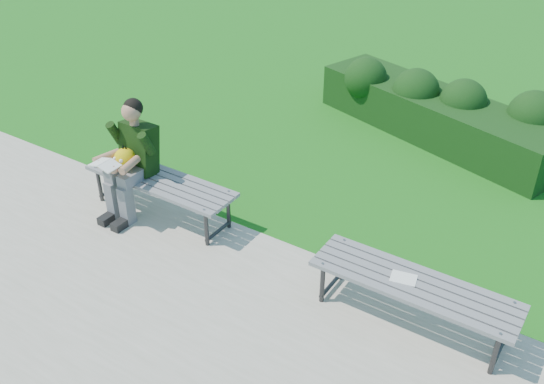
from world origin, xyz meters
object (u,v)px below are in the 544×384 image
Objects in this scene: hedge at (439,109)px; paper_sheet at (404,278)px; bench_left at (160,183)px; seated_boy at (131,156)px; bench_right at (414,287)px.

paper_sheet is at bearing -74.72° from hedge.
seated_boy is at bearing -162.64° from bench_left.
bench_left is at bearing 178.09° from bench_right.
seated_boy is 5.30× the size of paper_sheet.
paper_sheet is (1.01, -3.68, 0.08)m from hedge.
seated_boy is at bearing 179.90° from bench_right.
seated_boy is 3.19m from paper_sheet.
bench_left is 1.37× the size of seated_boy.
bench_right reaches higher than paper_sheet.
bench_left is 2.88m from paper_sheet.
seated_boy is at bearing 179.90° from paper_sheet.
seated_boy is (-3.28, 0.01, 0.30)m from bench_right.
bench_right is (1.11, -3.68, 0.02)m from hedge.
seated_boy is (-0.30, -0.09, 0.30)m from bench_left.
bench_right is 3.29m from seated_boy.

